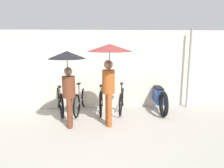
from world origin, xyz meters
name	(u,v)px	position (x,y,z in m)	size (l,w,h in m)	color
ground_plane	(92,133)	(0.00, 0.00, 0.00)	(30.00, 30.00, 0.00)	#9E998E
back_wall	(91,70)	(0.00, 2.09, 1.25)	(11.12, 0.12, 2.51)	beige
parked_bicycle_0	(60,100)	(-0.97, 1.66, 0.38)	(0.59, 1.73, 1.07)	black
parked_bicycle_1	(81,100)	(-0.32, 1.67, 0.36)	(0.50, 1.70, 1.04)	black
parked_bicycle_2	(102,99)	(0.32, 1.66, 0.39)	(0.44, 1.82, 1.08)	black
parked_bicycle_3	(122,99)	(0.97, 1.66, 0.36)	(0.54, 1.66, 1.08)	black
pedestrian_leading	(68,70)	(-0.54, 0.37, 1.49)	(0.90, 0.90, 1.95)	brown
pedestrian_center	(109,61)	(0.46, 0.36, 1.70)	(1.09, 1.09, 2.12)	#9E4C1E
motorcycle	(158,97)	(2.15, 1.68, 0.41)	(0.58, 2.13, 0.94)	black
awning_pole	(189,69)	(3.17, 1.81, 1.28)	(0.07, 0.07, 2.57)	gray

